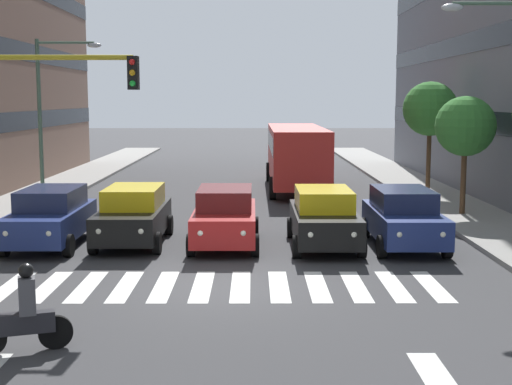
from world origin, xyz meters
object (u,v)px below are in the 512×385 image
street_lamp_right (50,103)px  street_tree_1 (465,127)px  car_3 (133,215)px  street_tree_2 (430,109)px  car_4 (51,217)px  car_0 (403,217)px  street_lamp_left (512,102)px  motorcycle_with_rider (24,316)px  car_1 (324,217)px  bus_behind_traffic (296,151)px  car_2 (225,216)px

street_lamp_right → street_tree_1: bearing=169.6°
car_3 → street_tree_2: bearing=-138.5°
car_4 → car_0: bearing=179.0°
street_lamp_left → motorcycle_with_rider: bearing=32.2°
car_3 → car_4: 2.43m
car_1 → bus_behind_traffic: bearing=-90.0°
car_1 → street_tree_1: (-5.65, -5.21, 2.47)m
street_tree_2 → street_lamp_left: bearing=85.4°
car_4 → motorcycle_with_rider: (-2.07, 8.95, -0.24)m
street_lamp_left → car_0: bearing=-41.1°
car_1 → street_tree_2: street_tree_2 is taller
motorcycle_with_rider → street_lamp_left: street_lamp_left is taller
bus_behind_traffic → car_3: bearing=66.5°
car_0 → car_3: size_ratio=1.00×
street_lamp_right → motorcycle_with_rider: bearing=104.0°
car_0 → car_3: same height
bus_behind_traffic → street_tree_2: street_tree_2 is taller
street_tree_1 → street_tree_2: size_ratio=0.87×
car_2 → car_3: 2.79m
car_0 → street_tree_1: size_ratio=1.03×
motorcycle_with_rider → street_lamp_right: size_ratio=0.25×
street_tree_2 → car_2: bearing=50.3°
car_0 → car_1: (2.36, 0.01, 0.00)m
car_2 → car_0: bearing=177.7°
car_4 → motorcycle_with_rider: car_4 is taller
car_1 → car_4: same height
street_lamp_left → street_tree_1: size_ratio=1.57×
bus_behind_traffic → street_tree_2: size_ratio=2.11×
car_1 → motorcycle_with_rider: bearing=55.3°
car_4 → street_lamp_left: 13.42m
street_lamp_left → street_lamp_right: size_ratio=1.03×
car_1 → street_tree_1: bearing=-137.3°
bus_behind_traffic → motorcycle_with_rider: bus_behind_traffic is taller
car_4 → street_lamp_right: size_ratio=0.67×
car_2 → motorcycle_with_rider: 9.51m
bus_behind_traffic → street_tree_1: street_tree_1 is taller
car_2 → car_4: same height
car_4 → bus_behind_traffic: bearing=-121.1°
bus_behind_traffic → street_lamp_right: size_ratio=1.59×
car_2 → street_lamp_right: size_ratio=0.67×
car_0 → street_lamp_right: 15.39m
street_lamp_right → street_tree_1: 16.22m
motorcycle_with_rider → street_lamp_left: bearing=-147.8°
bus_behind_traffic → street_lamp_left: size_ratio=1.55×
motorcycle_with_rider → bus_behind_traffic: bearing=-105.1°
car_1 → street_lamp_left: 6.11m
car_3 → street_tree_1: (-11.36, -4.71, 2.47)m
street_tree_2 → bus_behind_traffic: bearing=-28.4°
car_1 → street_tree_2: (-5.69, -10.59, 3.02)m
car_3 → motorcycle_with_rider: 9.27m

